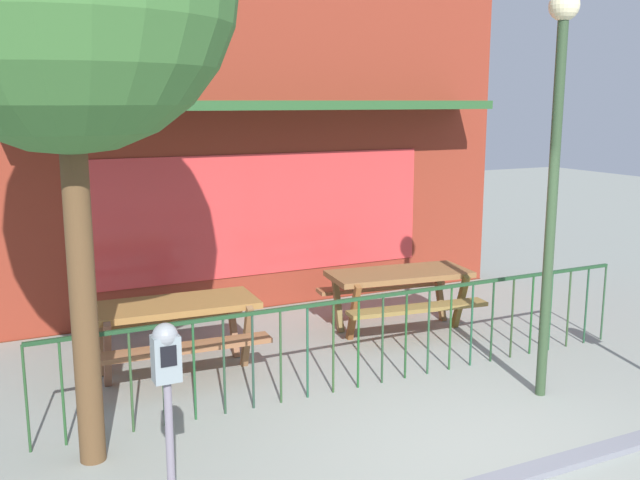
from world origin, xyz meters
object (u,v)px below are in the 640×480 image
Objects in this scene: parking_meter_near at (167,371)px; picnic_table_left at (174,317)px; street_lamp at (556,140)px; picnic_table_right at (399,284)px.

picnic_table_left is at bearing 74.82° from parking_meter_near.
street_lamp is at bearing 8.77° from parking_meter_near.
parking_meter_near is 0.38× the size of street_lamp.
picnic_table_right is at bearing 94.06° from street_lamp.
picnic_table_left is at bearing -177.19° from picnic_table_right.
parking_meter_near is 4.21m from street_lamp.
parking_meter_near is at bearing -141.19° from picnic_table_right.
picnic_table_left is 0.48× the size of street_lamp.
parking_meter_near is at bearing -171.23° from street_lamp.
parking_meter_near reaches higher than picnic_table_right.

